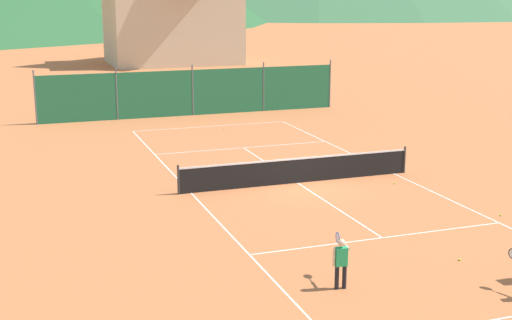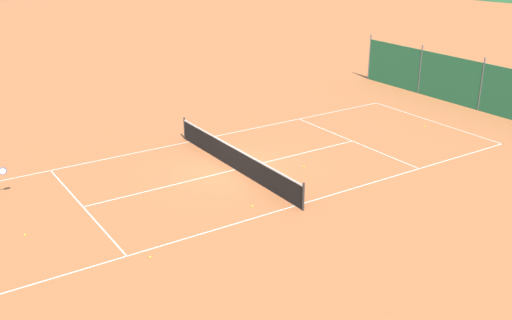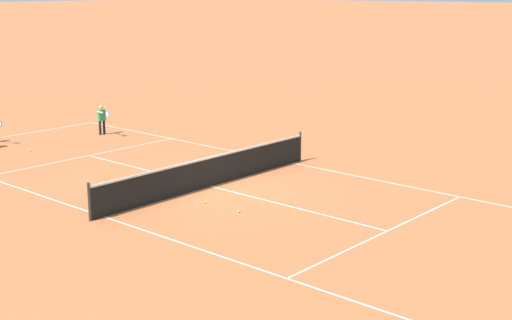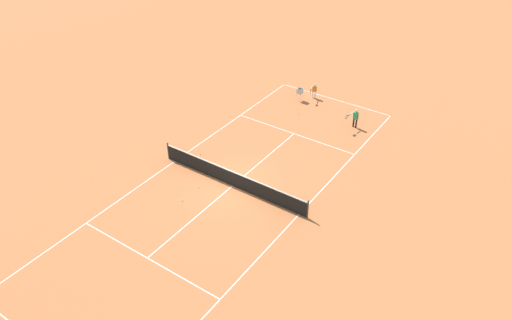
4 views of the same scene
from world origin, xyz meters
name	(u,v)px [view 2 (image 2 of 4)]	position (x,y,z in m)	size (l,w,h in m)	color
ground_plane	(236,170)	(0.00, 0.00, 0.00)	(600.00, 600.00, 0.00)	#BC6638
court_line_markings	(236,170)	(0.00, 0.00, 0.00)	(8.25, 23.85, 0.01)	white
tennis_net	(235,158)	(0.00, 0.00, 0.50)	(9.18, 0.08, 1.06)	#2D2D2D
windscreen_fence_far	(481,87)	(0.00, 15.50, 1.31)	(17.28, 0.08, 2.90)	#236B42
tennis_ball_far_corner	(425,127)	(0.43, 10.82, 0.03)	(0.07, 0.07, 0.07)	#CCE033
tennis_ball_near_corner	(150,257)	(4.60, -5.85, 0.03)	(0.07, 0.07, 0.07)	#CCE033
tennis_ball_mid_court	(25,235)	(1.07, -8.67, 0.03)	(0.07, 0.07, 0.07)	#CCE033
tennis_ball_alley_right	(304,167)	(1.38, 2.49, 0.03)	(0.07, 0.07, 0.07)	#CCE033
tennis_ball_by_net_left	(278,174)	(1.39, 1.16, 0.03)	(0.07, 0.07, 0.07)	#CCE033
tennis_ball_alley_left	(252,206)	(3.34, -1.34, 0.03)	(0.07, 0.07, 0.07)	#CCE033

